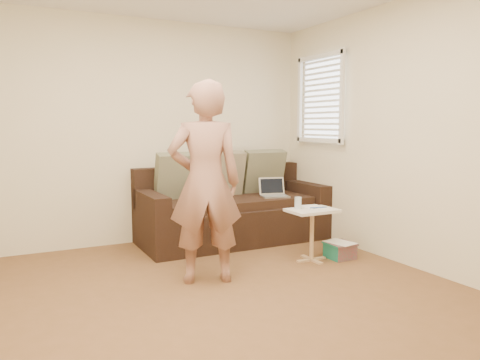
{
  "coord_description": "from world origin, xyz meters",
  "views": [
    {
      "loc": [
        -1.52,
        -3.16,
        1.38
      ],
      "look_at": [
        0.8,
        1.4,
        0.78
      ],
      "focal_mm": 35.06,
      "sensor_mm": 36.0,
      "label": 1
    }
  ],
  "objects_px": {
    "laptop_white": "(207,201)",
    "striped_box": "(340,250)",
    "side_table": "(312,235)",
    "person": "(205,183)",
    "drinking_glass": "(298,203)",
    "sofa": "(233,206)",
    "laptop_silver": "(275,197)"
  },
  "relations": [
    {
      "from": "sofa",
      "to": "person",
      "type": "bearing_deg",
      "value": -125.7
    },
    {
      "from": "laptop_silver",
      "to": "striped_box",
      "type": "relative_size",
      "value": 1.18
    },
    {
      "from": "sofa",
      "to": "striped_box",
      "type": "height_order",
      "value": "sofa"
    },
    {
      "from": "laptop_white",
      "to": "striped_box",
      "type": "height_order",
      "value": "laptop_white"
    },
    {
      "from": "person",
      "to": "drinking_glass",
      "type": "bearing_deg",
      "value": -154.82
    },
    {
      "from": "side_table",
      "to": "striped_box",
      "type": "relative_size",
      "value": 1.97
    },
    {
      "from": "side_table",
      "to": "laptop_white",
      "type": "bearing_deg",
      "value": 124.03
    },
    {
      "from": "sofa",
      "to": "drinking_glass",
      "type": "xyz_separation_m",
      "value": [
        0.23,
        -1.02,
        0.17
      ]
    },
    {
      "from": "laptop_white",
      "to": "drinking_glass",
      "type": "bearing_deg",
      "value": -98.37
    },
    {
      "from": "person",
      "to": "laptop_white",
      "type": "bearing_deg",
      "value": -97.56
    },
    {
      "from": "laptop_silver",
      "to": "striped_box",
      "type": "distance_m",
      "value": 1.12
    },
    {
      "from": "laptop_white",
      "to": "drinking_glass",
      "type": "relative_size",
      "value": 2.47
    },
    {
      "from": "person",
      "to": "side_table",
      "type": "xyz_separation_m",
      "value": [
        1.21,
        0.09,
        -0.62
      ]
    },
    {
      "from": "person",
      "to": "drinking_glass",
      "type": "xyz_separation_m",
      "value": [
        1.09,
        0.17,
        -0.29
      ]
    },
    {
      "from": "sofa",
      "to": "side_table",
      "type": "bearing_deg",
      "value": -72.41
    },
    {
      "from": "sofa",
      "to": "drinking_glass",
      "type": "relative_size",
      "value": 18.33
    },
    {
      "from": "laptop_silver",
      "to": "person",
      "type": "bearing_deg",
      "value": -128.17
    },
    {
      "from": "person",
      "to": "striped_box",
      "type": "xyz_separation_m",
      "value": [
        1.53,
        0.03,
        -0.8
      ]
    },
    {
      "from": "drinking_glass",
      "to": "laptop_white",
      "type": "bearing_deg",
      "value": 121.3
    },
    {
      "from": "laptop_silver",
      "to": "striped_box",
      "type": "bearing_deg",
      "value": -65.78
    },
    {
      "from": "sofa",
      "to": "person",
      "type": "relative_size",
      "value": 1.24
    },
    {
      "from": "striped_box",
      "to": "laptop_silver",
      "type": "bearing_deg",
      "value": 100.02
    },
    {
      "from": "drinking_glass",
      "to": "striped_box",
      "type": "xyz_separation_m",
      "value": [
        0.44,
        -0.15,
        -0.51
      ]
    },
    {
      "from": "laptop_white",
      "to": "person",
      "type": "xyz_separation_m",
      "value": [
        -0.5,
        -1.14,
        0.36
      ]
    },
    {
      "from": "sofa",
      "to": "side_table",
      "type": "relative_size",
      "value": 4.11
    },
    {
      "from": "sofa",
      "to": "laptop_silver",
      "type": "bearing_deg",
      "value": -17.95
    },
    {
      "from": "laptop_white",
      "to": "striped_box",
      "type": "distance_m",
      "value": 1.57
    },
    {
      "from": "sofa",
      "to": "drinking_glass",
      "type": "bearing_deg",
      "value": -77.3
    },
    {
      "from": "person",
      "to": "striped_box",
      "type": "height_order",
      "value": "person"
    },
    {
      "from": "sofa",
      "to": "person",
      "type": "xyz_separation_m",
      "value": [
        -0.86,
        -1.2,
        0.46
      ]
    },
    {
      "from": "laptop_white",
      "to": "side_table",
      "type": "distance_m",
      "value": 1.29
    },
    {
      "from": "drinking_glass",
      "to": "striped_box",
      "type": "distance_m",
      "value": 0.69
    }
  ]
}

